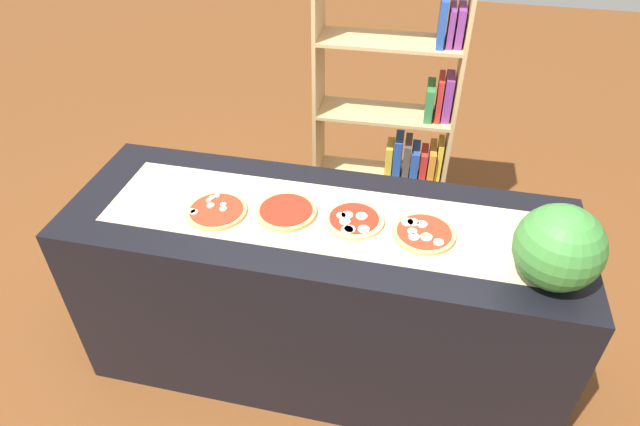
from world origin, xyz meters
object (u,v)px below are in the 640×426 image
object	(u,v)px
bookshelf	(401,128)
watermelon	(559,248)
pizza_plain_1	(286,211)
pizza_mushroom_0	(216,211)
pizza_mozzarella_2	(354,220)
pizza_mozzarella_3	(424,233)

from	to	relation	value
bookshelf	watermelon	bearing A→B (deg)	-63.07
pizza_plain_1	watermelon	world-z (taller)	watermelon
pizza_mushroom_0	watermelon	size ratio (longest dim) A/B	0.81
watermelon	bookshelf	xyz separation A→B (m)	(-0.62, 1.22, -0.29)
pizza_mozzarella_2	watermelon	size ratio (longest dim) A/B	0.80
pizza_mushroom_0	pizza_plain_1	world-z (taller)	pizza_mushroom_0
watermelon	pizza_mushroom_0	bearing A→B (deg)	175.40
pizza_mozzarella_3	bookshelf	distance (m)	1.10
pizza_plain_1	pizza_mozzarella_2	world-z (taller)	pizza_mozzarella_2
pizza_mozzarella_3	bookshelf	bearing A→B (deg)	99.64
pizza_mushroom_0	pizza_plain_1	bearing A→B (deg)	11.38
pizza_mozzarella_3	watermelon	distance (m)	0.48
pizza_plain_1	watermelon	size ratio (longest dim) A/B	0.82
bookshelf	pizza_mushroom_0	bearing A→B (deg)	-119.71
watermelon	bookshelf	size ratio (longest dim) A/B	0.18
pizza_plain_1	watermelon	xyz separation A→B (m)	(0.98, -0.16, 0.14)
pizza_plain_1	bookshelf	distance (m)	1.13
pizza_plain_1	pizza_mozzarella_2	xyz separation A→B (m)	(0.27, 0.00, -0.00)
watermelon	bookshelf	bearing A→B (deg)	116.93
pizza_plain_1	pizza_mozzarella_2	distance (m)	0.27
pizza_mushroom_0	watermelon	xyz separation A→B (m)	(1.25, -0.10, 0.14)
pizza_mushroom_0	pizza_mozzarella_2	world-z (taller)	same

